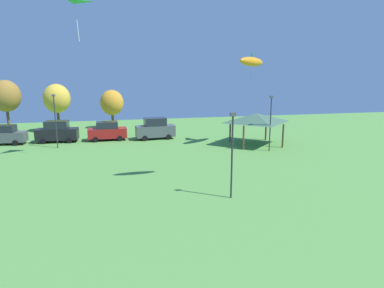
{
  "coord_description": "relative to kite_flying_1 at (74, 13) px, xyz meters",
  "views": [
    {
      "loc": [
        -2.44,
        0.29,
        8.22
      ],
      "look_at": [
        0.75,
        14.27,
        5.16
      ],
      "focal_mm": 32.0,
      "sensor_mm": 36.0,
      "label": 1
    }
  ],
  "objects": [
    {
      "name": "kite_flying_1",
      "position": [
        0.0,
        0.0,
        0.0
      ],
      "size": [
        2.27,
        2.02,
        2.64
      ],
      "color": "green"
    },
    {
      "name": "kite_flying_4",
      "position": [
        17.72,
        2.12,
        -4.0
      ],
      "size": [
        4.2,
        3.5,
        2.87
      ],
      "color": "orange"
    },
    {
      "name": "parked_car_leftmost",
      "position": [
        -9.4,
        8.75,
        -12.11
      ],
      "size": [
        4.9,
        2.21,
        2.24
      ],
      "rotation": [
        0.0,
        0.0,
        -0.08
      ],
      "color": "#4C5156",
      "rests_on": "ground"
    },
    {
      "name": "parked_car_second_from_left",
      "position": [
        -3.64,
        8.9,
        -11.98
      ],
      "size": [
        4.8,
        2.29,
        2.54
      ],
      "rotation": [
        0.0,
        0.0,
        -0.07
      ],
      "color": "black",
      "rests_on": "ground"
    },
    {
      "name": "parked_car_third_from_left",
      "position": [
        2.12,
        8.74,
        -12.09
      ],
      "size": [
        4.6,
        2.18,
        2.28
      ],
      "rotation": [
        0.0,
        0.0,
        0.02
      ],
      "color": "maroon",
      "rests_on": "ground"
    },
    {
      "name": "parked_car_rightmost_in_row",
      "position": [
        7.88,
        8.2,
        -11.94
      ],
      "size": [
        4.88,
        2.26,
        2.63
      ],
      "rotation": [
        0.0,
        0.0,
        0.09
      ],
      "color": "#4C5156",
      "rests_on": "ground"
    },
    {
      "name": "park_pavilion",
      "position": [
        18.63,
        2.45,
        -10.15
      ],
      "size": [
        5.93,
        5.62,
        3.6
      ],
      "color": "brown",
      "rests_on": "ground"
    },
    {
      "name": "light_post_0",
      "position": [
        10.35,
        -12.98,
        -9.99
      ],
      "size": [
        0.36,
        0.2,
        5.68
      ],
      "color": "#2D2D33",
      "rests_on": "ground"
    },
    {
      "name": "light_post_1",
      "position": [
        -3.18,
        5.57,
        -9.91
      ],
      "size": [
        0.36,
        0.2,
        5.83
      ],
      "color": "#2D2D33",
      "rests_on": "ground"
    },
    {
      "name": "light_post_2",
      "position": [
        18.77,
        -0.93,
        -9.94
      ],
      "size": [
        0.36,
        0.2,
        5.79
      ],
      "color": "#2D2D33",
      "rests_on": "ground"
    },
    {
      "name": "treeline_tree_1",
      "position": [
        -11.41,
        18.39,
        -8.34
      ],
      "size": [
        3.95,
        3.95,
        7.08
      ],
      "color": "brown",
      "rests_on": "ground"
    },
    {
      "name": "treeline_tree_2",
      "position": [
        -4.52,
        16.39,
        -8.66
      ],
      "size": [
        3.57,
        3.57,
        6.56
      ],
      "color": "brown",
      "rests_on": "ground"
    },
    {
      "name": "treeline_tree_3",
      "position": [
        2.77,
        17.48,
        -9.45
      ],
      "size": [
        3.31,
        3.31,
        5.61
      ],
      "color": "brown",
      "rests_on": "ground"
    }
  ]
}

